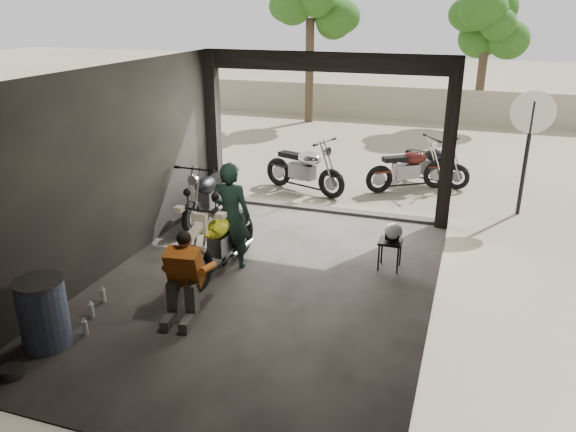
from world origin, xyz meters
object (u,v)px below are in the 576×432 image
Objects in this scene: outside_bike_a at (304,165)px; outside_bike_b at (409,165)px; left_bike at (209,191)px; helmet at (393,231)px; stool at (390,245)px; rider at (231,216)px; sign_post at (530,132)px; mechanic at (182,280)px; main_bike at (221,235)px; outside_bike_c at (430,161)px; oil_drum at (43,314)px.

outside_bike_a is 1.05× the size of outside_bike_b.
left_bike is 3.87m from helmet.
stool is at bearing -109.90° from helmet.
stool is 0.22m from helmet.
rider is 0.70× the size of sign_post.
left_bike is at bearing 102.52° from mechanic.
mechanic is 0.47× the size of sign_post.
sign_post is at bearing 44.30° from mechanic.
main_bike is 1.51m from mechanic.
outside_bike_b is 1.07× the size of outside_bike_c.
outside_bike_b reaches higher than stool.
sign_post is at bearing 61.82° from helmet.
outside_bike_b reaches higher than helmet.
stool is 4.19m from sign_post.
main_bike reaches higher than outside_bike_b.
stool is (3.72, -1.06, -0.19)m from left_bike.
helmet is (-0.14, -4.84, 0.07)m from outside_bike_c.
stool is at bearing 24.14° from main_bike.
main_bike is 3.77× the size of stool.
left_bike is at bearing 90.00° from oil_drum.
mechanic is at bearing -134.58° from stool.
stool is at bearing 149.72° from outside_bike_b.
mechanic is at bearing -132.12° from sign_post.
oil_drum is 0.36× the size of sign_post.
outside_bike_c is 5.44× the size of helmet.
rider is at bearing -163.86° from stool.
outside_bike_b is 4.21m from helmet.
main_bike is 2.08× the size of oil_drum.
sign_post reaches higher than outside_bike_a.
mechanic reaches higher than stool.
main_bike is 2.33m from left_bike.
rider is 3.15m from oil_drum.
helmet is at bearing 44.05° from oil_drum.
main_bike is at bearing -160.99° from outside_bike_a.
outside_bike_b is 8.55m from oil_drum.
outside_bike_c is at bearing 137.70° from sign_post.
outside_bike_b is at bearing 66.12° from oil_drum.
left_bike is 5.90× the size of helmet.
outside_bike_c is at bearing 45.37° from left_bike.
mechanic is at bearing -159.64° from outside_bike_a.
outside_bike_c is at bearing 65.34° from oil_drum.
outside_bike_c is 4.84m from helmet.
rider is (0.03, -4.10, 0.25)m from outside_bike_a.
outside_bike_a is at bearing 93.16° from main_bike.
mechanic is at bearing 177.19° from outside_bike_c.
mechanic reaches higher than outside_bike_c.
outside_bike_b is at bearing 43.45° from left_bike.
mechanic is 1.73m from oil_drum.
main_bike is 1.05× the size of outside_bike_b.
stool is at bearing -168.72° from rider.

